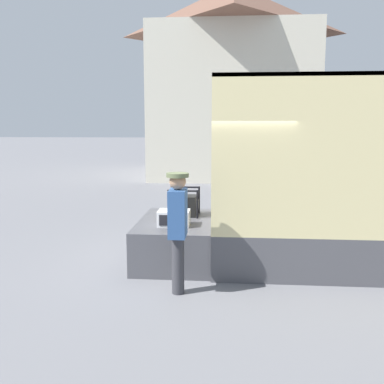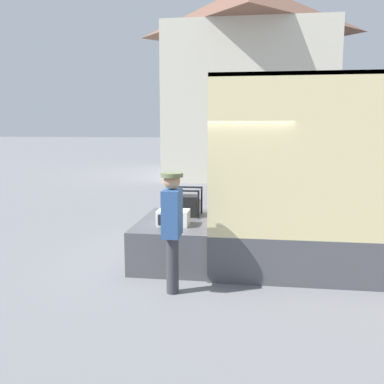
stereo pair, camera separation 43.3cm
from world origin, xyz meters
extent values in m
plane|color=slate|center=(0.00, 0.00, 0.00)|extent=(160.00, 160.00, 0.00)
cube|color=#4C4C51|center=(2.28, 0.00, 0.37)|extent=(4.55, 2.28, 0.74)
cube|color=beige|center=(2.28, 1.11, 1.97)|extent=(4.55, 0.06, 2.46)
cube|color=beige|center=(2.28, -1.11, 1.97)|extent=(4.55, 0.06, 2.46)
cube|color=beige|center=(2.28, 0.00, 3.17)|extent=(4.55, 2.28, 0.06)
cylinder|color=yellow|center=(1.19, 0.76, 0.94)|extent=(0.32, 0.32, 0.40)
cube|color=#B2A893|center=(2.87, 0.52, 0.87)|extent=(0.44, 0.32, 0.26)
cube|color=olive|center=(2.41, 0.07, 0.89)|extent=(0.44, 0.32, 0.30)
cube|color=#2D7F33|center=(2.34, 0.61, 0.91)|extent=(0.44, 0.32, 0.35)
cube|color=#4C4C51|center=(-0.67, 0.00, 0.37)|extent=(1.34, 2.17, 0.74)
cube|color=white|center=(-0.66, -0.43, 0.87)|extent=(0.54, 0.39, 0.27)
cube|color=black|center=(-0.71, -0.63, 0.87)|extent=(0.34, 0.01, 0.18)
cube|color=black|center=(-0.57, 0.40, 0.93)|extent=(0.46, 0.41, 0.38)
cylinder|color=slate|center=(-0.39, 0.40, 0.95)|extent=(0.17, 0.23, 0.23)
cylinder|color=black|center=(-0.84, 0.16, 1.00)|extent=(0.04, 0.04, 0.53)
cylinder|color=black|center=(-0.30, 0.16, 1.00)|extent=(0.04, 0.04, 0.53)
cylinder|color=black|center=(-0.84, 0.64, 1.00)|extent=(0.04, 0.04, 0.53)
cylinder|color=black|center=(-0.30, 0.64, 1.00)|extent=(0.04, 0.04, 0.53)
cylinder|color=black|center=(-0.57, 0.16, 1.25)|extent=(0.54, 0.04, 0.04)
cylinder|color=black|center=(-0.57, 0.64, 1.25)|extent=(0.54, 0.04, 0.04)
cylinder|color=#38383D|center=(-0.46, -1.60, 0.43)|extent=(0.18, 0.18, 0.86)
cube|color=#2D5189|center=(-0.46, -1.60, 1.20)|extent=(0.24, 0.44, 0.68)
sphere|color=tan|center=(-0.46, -1.60, 1.66)|extent=(0.24, 0.24, 0.24)
cylinder|color=#606B47|center=(-0.46, -1.60, 1.74)|extent=(0.32, 0.32, 0.06)
cube|color=beige|center=(0.40, 14.15, 3.37)|extent=(7.28, 7.60, 6.74)
pyramid|color=brown|center=(0.40, 14.15, 7.92)|extent=(7.65, 7.98, 2.36)
camera|label=1|loc=(0.24, -7.54, 2.43)|focal=40.00mm
camera|label=2|loc=(0.67, -7.49, 2.43)|focal=40.00mm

